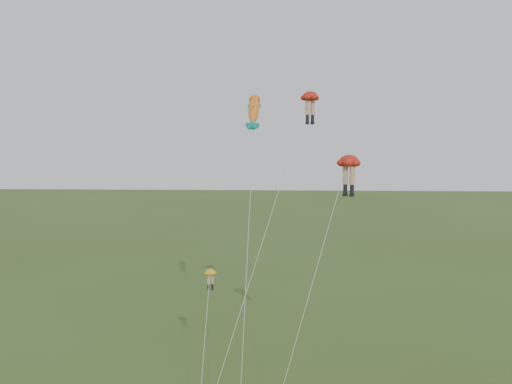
{
  "coord_description": "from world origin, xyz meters",
  "views": [
    {
      "loc": [
        2.58,
        -33.36,
        16.54
      ],
      "look_at": [
        0.55,
        6.0,
        12.86
      ],
      "focal_mm": 40.0,
      "sensor_mm": 36.0,
      "label": 1
    }
  ],
  "objects": [
    {
      "name": "fish_kite",
      "position": [
        0.24,
        8.89,
        18.61
      ],
      "size": [
        1.02,
        11.54,
        20.1
      ],
      "rotation": [
        0.86,
        0.0,
        -0.05
      ],
      "color": "#F5A91F",
      "rests_on": "ground"
    },
    {
      "name": "legs_kite_red_high",
      "position": [
        4.17,
        7.07,
        18.97
      ],
      "size": [
        7.28,
        8.37,
        19.87
      ],
      "rotation": [
        0.0,
        0.0,
        0.45
      ],
      "color": "#B31E12",
      "rests_on": "ground"
    },
    {
      "name": "legs_kite_yellow",
      "position": [
        -2.64,
        5.28,
        6.68
      ],
      "size": [
        1.2,
        10.67,
        7.42
      ],
      "rotation": [
        0.0,
        0.0,
        0.28
      ],
      "color": "gold",
      "rests_on": "ground"
    },
    {
      "name": "legs_kite_red_mid",
      "position": [
        6.54,
        2.83,
        14.78
      ],
      "size": [
        5.75,
        4.93,
        15.55
      ],
      "rotation": [
        0.0,
        0.0,
        -0.57
      ],
      "color": "#B31E12",
      "rests_on": "ground"
    }
  ]
}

